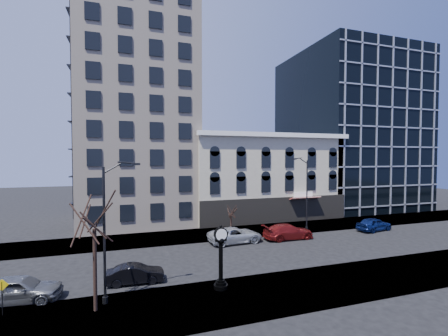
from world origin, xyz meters
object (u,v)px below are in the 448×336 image
object	(u,v)px
car_near_a	(19,289)
car_near_b	(135,274)
warning_sign	(2,290)
street_lamp_near	(115,194)
street_clock	(221,260)

from	to	relation	value
car_near_a	car_near_b	size ratio (longest dim) A/B	1.21
car_near_b	warning_sign	bearing A→B (deg)	111.94
car_near_b	street_lamp_near	bearing A→B (deg)	159.22
street_lamp_near	car_near_a	world-z (taller)	street_lamp_near
car_near_b	street_clock	bearing A→B (deg)	-115.55
street_clock	warning_sign	xyz separation A→B (m)	(-12.87, 0.50, -0.55)
street_lamp_near	car_near_b	size ratio (longest dim) A/B	2.18
street_clock	car_near_a	world-z (taller)	street_clock
car_near_a	street_clock	bearing A→B (deg)	-94.25
car_near_a	car_near_b	xyz separation A→B (m)	(7.04, 0.79, -0.17)
street_lamp_near	car_near_a	bearing A→B (deg)	156.03
car_near_b	car_near_a	bearing A→B (deg)	99.37
warning_sign	car_near_a	size ratio (longest dim) A/B	0.42
street_clock	car_near_b	world-z (taller)	street_clock
street_clock	street_lamp_near	xyz separation A→B (m)	(-6.75, 0.26, 4.74)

